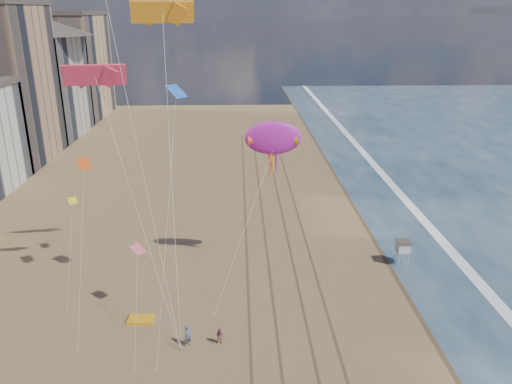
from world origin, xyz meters
TOP-DOWN VIEW (x-y plane):
  - wet_sand at (19.00, 40.00)m, footprint 260.00×260.00m
  - foam at (23.20, 40.00)m, footprint 260.00×260.00m
  - tracks at (2.55, 30.00)m, footprint 7.68×120.00m
  - lifeguard_stand at (16.22, 27.60)m, footprint 1.59×1.59m
  - grounded_kite at (-11.21, 17.65)m, footprint 2.47×1.66m
  - show_kite at (1.47, 26.78)m, footprint 5.54×4.75m
  - kite_flyer_a at (-6.50, 13.85)m, footprint 0.85×0.79m
  - kite_flyer_b at (-3.80, 13.94)m, footprint 0.85×0.73m
  - small_kites at (-12.85, 22.38)m, footprint 15.24×12.98m

SIDE VIEW (x-z plane):
  - wet_sand at x=19.00m, z-range 0.00..0.00m
  - foam at x=23.20m, z-range 0.00..0.00m
  - tracks at x=2.55m, z-range 0.00..0.01m
  - grounded_kite at x=-11.21m, z-range 0.00..0.27m
  - kite_flyer_b at x=-3.80m, z-range 0.00..1.51m
  - kite_flyer_a at x=-6.50m, z-range 0.00..1.95m
  - lifeguard_stand at x=16.22m, z-range 0.78..3.65m
  - small_kites at x=-12.85m, z-range 6.02..20.76m
  - show_kite at x=1.47m, z-range 5.83..24.00m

